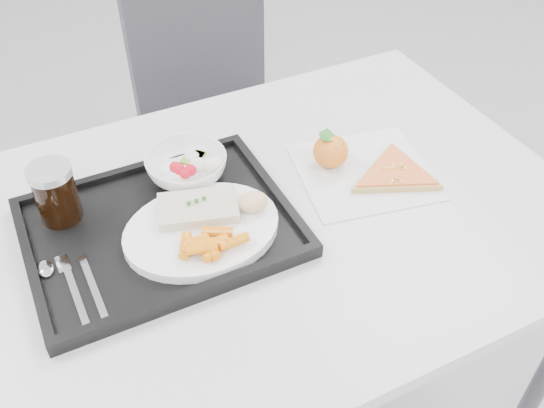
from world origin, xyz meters
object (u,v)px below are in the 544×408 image
at_px(cola_glass, 55,192).
at_px(tangerine, 331,151).
at_px(chair, 217,106).
at_px(pizza_slice, 395,174).
at_px(table, 250,243).
at_px(dinner_plate, 202,230).
at_px(salad_bowl, 187,167).
at_px(tray, 160,229).

xyz_separation_m(cola_glass, tangerine, (0.50, -0.07, -0.04)).
height_order(chair, cola_glass, chair).
relative_size(tangerine, pizza_slice, 0.36).
height_order(table, dinner_plate, dinner_plate).
bearing_deg(table, tangerine, 17.69).
relative_size(table, dinner_plate, 4.44).
xyz_separation_m(chair, salad_bowl, (-0.26, -0.53, 0.25)).
relative_size(chair, pizza_slice, 4.23).
bearing_deg(table, tray, 167.68).
bearing_deg(chair, tray, -119.08).
height_order(tray, salad_bowl, salad_bowl).
relative_size(table, chair, 1.29).
relative_size(chair, cola_glass, 8.61).
bearing_deg(dinner_plate, pizza_slice, -1.19).
xyz_separation_m(dinner_plate, cola_glass, (-0.20, 0.15, 0.05)).
distance_m(tray, pizza_slice, 0.46).
bearing_deg(salad_bowl, table, -65.82).
bearing_deg(table, chair, 73.39).
relative_size(table, tangerine, 14.97).
xyz_separation_m(chair, tray, (-0.35, -0.63, 0.22)).
xyz_separation_m(tray, tangerine, (0.36, 0.03, 0.03)).
bearing_deg(tangerine, cola_glass, 172.24).
distance_m(table, pizza_slice, 0.31).
bearing_deg(cola_glass, chair, 46.94).
height_order(chair, salad_bowl, chair).
height_order(chair, dinner_plate, chair).
xyz_separation_m(table, cola_glass, (-0.30, 0.13, 0.14)).
bearing_deg(pizza_slice, dinner_plate, 178.81).
relative_size(tray, cola_glass, 4.17).
height_order(tray, pizza_slice, tray).
height_order(chair, tray, chair).
height_order(table, chair, chair).
distance_m(dinner_plate, pizza_slice, 0.39).
distance_m(table, chair, 0.71).
xyz_separation_m(cola_glass, pizza_slice, (0.60, -0.16, -0.06)).
distance_m(table, tray, 0.17).
distance_m(chair, tray, 0.76).
xyz_separation_m(tray, pizza_slice, (0.45, -0.06, 0.00)).
height_order(table, tray, tray).
distance_m(dinner_plate, cola_glass, 0.26).
relative_size(salad_bowl, pizza_slice, 0.69).
xyz_separation_m(tangerine, pizza_slice, (0.09, -0.09, -0.02)).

